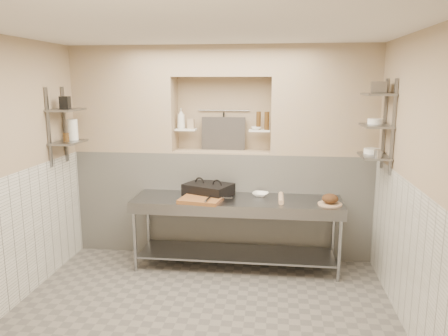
# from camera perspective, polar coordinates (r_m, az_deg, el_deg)

# --- Properties ---
(floor) EXTENTS (4.00, 3.90, 0.10)m
(floor) POSITION_cam_1_polar(r_m,az_deg,el_deg) (4.76, -2.95, -18.94)
(floor) COLOR slate
(floor) RESTS_ON ground
(ceiling) EXTENTS (4.00, 3.90, 0.10)m
(ceiling) POSITION_cam_1_polar(r_m,az_deg,el_deg) (4.14, -3.37, 18.28)
(ceiling) COLOR silver
(ceiling) RESTS_ON ground
(wall_left) EXTENTS (0.10, 3.90, 2.80)m
(wall_left) POSITION_cam_1_polar(r_m,az_deg,el_deg) (5.00, -26.98, -0.85)
(wall_left) COLOR tan
(wall_left) RESTS_ON ground
(wall_right) EXTENTS (0.10, 3.90, 2.80)m
(wall_right) POSITION_cam_1_polar(r_m,az_deg,el_deg) (4.36, 24.43, -2.24)
(wall_right) COLOR tan
(wall_right) RESTS_ON ground
(wall_back) EXTENTS (4.00, 0.10, 2.80)m
(wall_back) POSITION_cam_1_polar(r_m,az_deg,el_deg) (6.16, 0.08, 2.46)
(wall_back) COLOR tan
(wall_back) RESTS_ON ground
(wall_front) EXTENTS (4.00, 0.10, 2.80)m
(wall_front) POSITION_cam_1_polar(r_m,az_deg,el_deg) (2.37, -11.75, -12.43)
(wall_front) COLOR tan
(wall_front) RESTS_ON ground
(backwall_lower) EXTENTS (4.00, 0.40, 1.40)m
(backwall_lower) POSITION_cam_1_polar(r_m,az_deg,el_deg) (6.07, -0.20, -4.44)
(backwall_lower) COLOR silver
(backwall_lower) RESTS_ON floor
(alcove_sill) EXTENTS (1.30, 0.40, 0.02)m
(alcove_sill) POSITION_cam_1_polar(r_m,az_deg,el_deg) (5.92, -0.21, 2.19)
(alcove_sill) COLOR tan
(alcove_sill) RESTS_ON backwall_lower
(backwall_pillar_left) EXTENTS (1.35, 0.40, 1.40)m
(backwall_pillar_left) POSITION_cam_1_polar(r_m,az_deg,el_deg) (6.15, -12.70, 8.73)
(backwall_pillar_left) COLOR tan
(backwall_pillar_left) RESTS_ON backwall_lower
(backwall_pillar_right) EXTENTS (1.35, 0.40, 1.40)m
(backwall_pillar_right) POSITION_cam_1_polar(r_m,az_deg,el_deg) (5.84, 12.96, 8.59)
(backwall_pillar_right) COLOR tan
(backwall_pillar_right) RESTS_ON backwall_lower
(backwall_header) EXTENTS (1.30, 0.40, 0.40)m
(backwall_header) POSITION_cam_1_polar(r_m,az_deg,el_deg) (5.85, -0.22, 13.78)
(backwall_header) COLOR tan
(backwall_header) RESTS_ON backwall_lower
(wainscot_left) EXTENTS (0.02, 3.90, 1.40)m
(wainscot_left) POSITION_cam_1_polar(r_m,az_deg,el_deg) (5.14, -25.72, -8.53)
(wainscot_left) COLOR silver
(wainscot_left) RESTS_ON floor
(wainscot_right) EXTENTS (0.02, 3.90, 1.40)m
(wainscot_right) POSITION_cam_1_polar(r_m,az_deg,el_deg) (4.55, 22.98, -10.84)
(wainscot_right) COLOR silver
(wainscot_right) RESTS_ON floor
(alcove_shelf_left) EXTENTS (0.28, 0.16, 0.02)m
(alcove_shelf_left) POSITION_cam_1_polar(r_m,az_deg,el_deg) (5.96, -5.00, 5.03)
(alcove_shelf_left) COLOR white
(alcove_shelf_left) RESTS_ON backwall_lower
(alcove_shelf_right) EXTENTS (0.28, 0.16, 0.02)m
(alcove_shelf_right) POSITION_cam_1_polar(r_m,az_deg,el_deg) (5.84, 4.68, 4.90)
(alcove_shelf_right) COLOR white
(alcove_shelf_right) RESTS_ON backwall_lower
(utensil_rail) EXTENTS (0.70, 0.02, 0.02)m
(utensil_rail) POSITION_cam_1_polar(r_m,az_deg,el_deg) (6.03, -0.01, 7.52)
(utensil_rail) COLOR gray
(utensil_rail) RESTS_ON wall_back
(hanging_steel) EXTENTS (0.02, 0.02, 0.30)m
(hanging_steel) POSITION_cam_1_polar(r_m,az_deg,el_deg) (6.02, -0.03, 5.90)
(hanging_steel) COLOR black
(hanging_steel) RESTS_ON utensil_rail
(splash_panel) EXTENTS (0.60, 0.08, 0.45)m
(splash_panel) POSITION_cam_1_polar(r_m,az_deg,el_deg) (5.98, -0.09, 4.52)
(splash_panel) COLOR #383330
(splash_panel) RESTS_ON alcove_sill
(shelf_rail_left_a) EXTENTS (0.03, 0.03, 0.95)m
(shelf_rail_left_a) POSITION_cam_1_polar(r_m,az_deg,el_deg) (5.97, -20.09, 5.36)
(shelf_rail_left_a) COLOR slate
(shelf_rail_left_a) RESTS_ON wall_left
(shelf_rail_left_b) EXTENTS (0.03, 0.03, 0.95)m
(shelf_rail_left_b) POSITION_cam_1_polar(r_m,az_deg,el_deg) (5.62, -21.92, 4.91)
(shelf_rail_left_b) COLOR slate
(shelf_rail_left_b) RESTS_ON wall_left
(wall_shelf_left_lower) EXTENTS (0.30, 0.50, 0.02)m
(wall_shelf_left_lower) POSITION_cam_1_polar(r_m,az_deg,el_deg) (5.75, -19.65, 3.19)
(wall_shelf_left_lower) COLOR slate
(wall_shelf_left_lower) RESTS_ON wall_left
(wall_shelf_left_upper) EXTENTS (0.30, 0.50, 0.03)m
(wall_shelf_left_upper) POSITION_cam_1_polar(r_m,az_deg,el_deg) (5.72, -19.91, 7.16)
(wall_shelf_left_upper) COLOR slate
(wall_shelf_left_upper) RESTS_ON wall_left
(shelf_rail_right_a) EXTENTS (0.03, 0.03, 1.05)m
(shelf_rail_right_a) POSITION_cam_1_polar(r_m,az_deg,el_deg) (5.47, 20.20, 5.40)
(shelf_rail_right_a) COLOR slate
(shelf_rail_right_a) RESTS_ON wall_right
(shelf_rail_right_b) EXTENTS (0.03, 0.03, 1.05)m
(shelf_rail_right_b) POSITION_cam_1_polar(r_m,az_deg,el_deg) (5.08, 21.21, 4.94)
(shelf_rail_right_b) COLOR slate
(shelf_rail_right_b) RESTS_ON wall_right
(wall_shelf_right_lower) EXTENTS (0.30, 0.50, 0.02)m
(wall_shelf_right_lower) POSITION_cam_1_polar(r_m,az_deg,el_deg) (5.29, 19.00, 1.47)
(wall_shelf_right_lower) COLOR slate
(wall_shelf_right_lower) RESTS_ON wall_right
(wall_shelf_right_mid) EXTENTS (0.30, 0.50, 0.02)m
(wall_shelf_right_mid) POSITION_cam_1_polar(r_m,az_deg,el_deg) (5.24, 19.25, 5.24)
(wall_shelf_right_mid) COLOR slate
(wall_shelf_right_mid) RESTS_ON wall_right
(wall_shelf_right_upper) EXTENTS (0.30, 0.50, 0.03)m
(wall_shelf_right_upper) POSITION_cam_1_polar(r_m,az_deg,el_deg) (5.22, 19.50, 9.06)
(wall_shelf_right_upper) COLOR slate
(wall_shelf_right_upper) RESTS_ON wall_right
(prep_table) EXTENTS (2.60, 0.70, 0.90)m
(prep_table) POSITION_cam_1_polar(r_m,az_deg,el_deg) (5.52, 1.64, -6.68)
(prep_table) COLOR gray
(prep_table) RESTS_ON floor
(panini_press) EXTENTS (0.68, 0.61, 0.15)m
(panini_press) POSITION_cam_1_polar(r_m,az_deg,el_deg) (5.61, -2.05, -2.84)
(panini_press) COLOR black
(panini_press) RESTS_ON prep_table
(cutting_board) EXTENTS (0.54, 0.42, 0.04)m
(cutting_board) POSITION_cam_1_polar(r_m,az_deg,el_deg) (5.33, -3.08, -4.21)
(cutting_board) COLOR brown
(cutting_board) RESTS_ON prep_table
(knife_blade) EXTENTS (0.26, 0.04, 0.01)m
(knife_blade) POSITION_cam_1_polar(r_m,az_deg,el_deg) (5.35, -0.26, -3.85)
(knife_blade) COLOR gray
(knife_blade) RESTS_ON cutting_board
(tongs) EXTENTS (0.05, 0.28, 0.03)m
(tongs) POSITION_cam_1_polar(r_m,az_deg,el_deg) (5.27, -2.06, -3.99)
(tongs) COLOR gray
(tongs) RESTS_ON cutting_board
(mixing_bowl) EXTENTS (0.24, 0.24, 0.05)m
(mixing_bowl) POSITION_cam_1_polar(r_m,az_deg,el_deg) (5.60, 4.78, -3.45)
(mixing_bowl) COLOR white
(mixing_bowl) RESTS_ON prep_table
(rolling_pin) EXTENTS (0.07, 0.42, 0.06)m
(rolling_pin) POSITION_cam_1_polar(r_m,az_deg,el_deg) (5.41, 7.46, -3.94)
(rolling_pin) COLOR tan
(rolling_pin) RESTS_ON prep_table
(bread_board) EXTENTS (0.29, 0.29, 0.02)m
(bread_board) POSITION_cam_1_polar(r_m,az_deg,el_deg) (5.36, 13.67, -4.59)
(bread_board) COLOR tan
(bread_board) RESTS_ON prep_table
(bread_loaf) EXTENTS (0.19, 0.19, 0.12)m
(bread_loaf) POSITION_cam_1_polar(r_m,az_deg,el_deg) (5.34, 13.70, -3.91)
(bread_loaf) COLOR #4C2D19
(bread_loaf) RESTS_ON bread_board
(bottle_soap) EXTENTS (0.12, 0.12, 0.27)m
(bottle_soap) POSITION_cam_1_polar(r_m,az_deg,el_deg) (5.95, -5.63, 6.45)
(bottle_soap) COLOR white
(bottle_soap) RESTS_ON alcove_shelf_left
(jar_alcove) EXTENTS (0.09, 0.09, 0.13)m
(jar_alcove) POSITION_cam_1_polar(r_m,az_deg,el_deg) (5.95, -4.34, 5.78)
(jar_alcove) COLOR tan
(jar_alcove) RESTS_ON alcove_shelf_left
(bowl_alcove) EXTENTS (0.14, 0.14, 0.04)m
(bowl_alcove) POSITION_cam_1_polar(r_m,az_deg,el_deg) (5.83, 4.22, 5.23)
(bowl_alcove) COLOR white
(bowl_alcove) RESTS_ON alcove_shelf_right
(condiment_a) EXTENTS (0.07, 0.07, 0.24)m
(condiment_a) POSITION_cam_1_polar(r_m,az_deg,el_deg) (5.80, 5.61, 6.16)
(condiment_a) COLOR #452D13
(condiment_a) RESTS_ON alcove_shelf_right
(condiment_b) EXTENTS (0.06, 0.06, 0.24)m
(condiment_b) POSITION_cam_1_polar(r_m,az_deg,el_deg) (5.82, 4.53, 6.19)
(condiment_b) COLOR #452D13
(condiment_b) RESTS_ON alcove_shelf_right
(condiment_c) EXTENTS (0.07, 0.07, 0.11)m
(condiment_c) POSITION_cam_1_polar(r_m,az_deg,el_deg) (5.83, 5.68, 5.56)
(condiment_c) COLOR white
(condiment_c) RESTS_ON alcove_shelf_right
(jug_left) EXTENTS (0.13, 0.13, 0.26)m
(jug_left) POSITION_cam_1_polar(r_m,az_deg,el_deg) (5.85, -19.17, 4.76)
(jug_left) COLOR white
(jug_left) RESTS_ON wall_shelf_left_lower
(jar_left) EXTENTS (0.07, 0.07, 0.11)m
(jar_left) POSITION_cam_1_polar(r_m,az_deg,el_deg) (5.70, -19.92, 3.78)
(jar_left) COLOR #452D13
(jar_left) RESTS_ON wall_shelf_left_lower
(box_left_upper) EXTENTS (0.12, 0.12, 0.15)m
(box_left_upper) POSITION_cam_1_polar(r_m,az_deg,el_deg) (5.70, -20.05, 8.03)
(box_left_upper) COLOR black
(box_left_upper) RESTS_ON wall_shelf_left_upper
(bowl_right) EXTENTS (0.19, 0.19, 0.06)m
(bowl_right) POSITION_cam_1_polar(r_m,az_deg,el_deg) (5.39, 18.79, 2.11)
(bowl_right) COLOR white
(bowl_right) RESTS_ON wall_shelf_right_lower
(canister_right) EXTENTS (0.09, 0.09, 0.09)m
(canister_right) POSITION_cam_1_polar(r_m,az_deg,el_deg) (5.08, 19.51, 1.74)
(canister_right) COLOR gray
(canister_right) RESTS_ON wall_shelf_right_lower
(bowl_right_mid) EXTENTS (0.17, 0.17, 0.06)m
(bowl_right_mid) POSITION_cam_1_polar(r_m,az_deg,el_deg) (5.31, 19.11, 5.79)
(bowl_right_mid) COLOR white
(bowl_right_mid) RESTS_ON wall_shelf_right_mid
(basket_right) EXTENTS (0.19, 0.22, 0.13)m
(basket_right) POSITION_cam_1_polar(r_m,az_deg,el_deg) (5.23, 19.54, 9.90)
(basket_right) COLOR gray
(basket_right) RESTS_ON wall_shelf_right_upper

